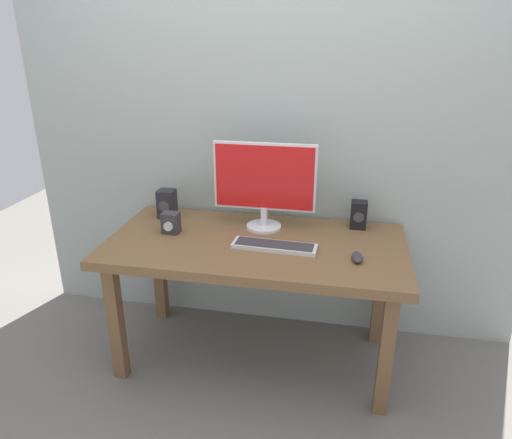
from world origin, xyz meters
The scene contains 9 objects.
ground_plane centered at (0.00, 0.00, 0.00)m, with size 6.00×6.00×0.00m, color slate.
wall_back centered at (0.00, 0.42, 1.50)m, with size 2.89×0.04×3.00m, color #9EA8A3.
desk centered at (0.00, 0.00, 0.63)m, with size 1.51×0.76×0.71m.
monitor centered at (0.01, 0.19, 0.97)m, with size 0.54×0.19×0.46m.
keyboard_primary centered at (0.11, -0.06, 0.72)m, with size 0.42×0.13×0.02m.
mouse centered at (0.51, -0.12, 0.73)m, with size 0.05×0.11×0.04m, color #333338.
speaker_right centered at (0.51, 0.29, 0.78)m, with size 0.09×0.08×0.15m.
speaker_left centered at (-0.56, 0.23, 0.79)m, with size 0.09×0.09×0.16m.
audio_controller centered at (-0.46, 0.02, 0.76)m, with size 0.09×0.08×0.11m.
Camera 1 is at (0.42, -2.12, 1.69)m, focal length 32.76 mm.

